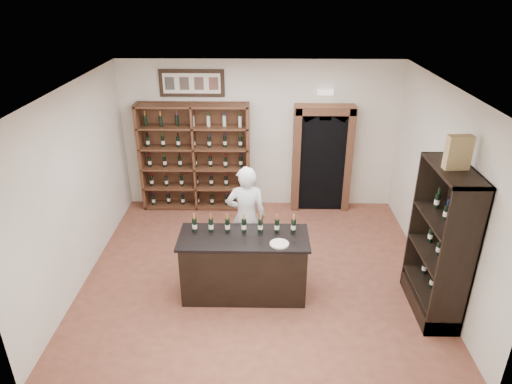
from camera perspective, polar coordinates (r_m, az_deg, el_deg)
floor at (r=7.63m, az=0.25°, el=-9.74°), size 5.50×5.50×0.00m
ceiling at (r=6.40m, az=0.30°, el=12.85°), size 5.50×5.50×0.00m
wall_back at (r=9.21m, az=0.47°, el=7.05°), size 5.50×0.04×3.00m
wall_left at (r=7.44m, az=-21.43°, el=0.67°), size 0.04×5.00×3.00m
wall_right at (r=7.38m, az=22.14°, el=0.36°), size 0.04×5.00×3.00m
wine_shelf at (r=9.29m, az=-7.61°, el=4.37°), size 2.20×0.38×2.20m
framed_picture at (r=9.02m, az=-8.03°, el=13.32°), size 1.25×0.04×0.52m
arched_doorway at (r=9.24m, az=8.25°, el=4.48°), size 1.17×0.35×2.17m
emergency_light at (r=8.97m, az=8.69°, el=12.24°), size 0.30×0.10×0.10m
tasting_counter at (r=6.86m, az=-1.51°, el=-9.21°), size 1.88×0.78×1.00m
counter_bottle_0 at (r=6.71m, az=-7.69°, el=-4.12°), size 0.07×0.07×0.30m
counter_bottle_1 at (r=6.68m, az=-5.65°, el=-4.16°), size 0.07×0.07×0.30m
counter_bottle_2 at (r=6.66m, az=-3.59°, el=-4.19°), size 0.07×0.07×0.30m
counter_bottle_3 at (r=6.64m, az=-1.52°, el=-4.21°), size 0.07×0.07×0.30m
counter_bottle_4 at (r=6.64m, az=0.56°, el=-4.23°), size 0.07×0.07×0.30m
counter_bottle_5 at (r=6.64m, az=2.63°, el=-4.24°), size 0.07×0.07×0.30m
counter_bottle_6 at (r=6.65m, az=4.71°, el=-4.25°), size 0.07×0.07×0.30m
side_cabinet at (r=6.91m, az=21.83°, el=-8.41°), size 0.48×1.20×2.20m
shopkeeper at (r=7.35m, az=-1.22°, el=-3.17°), size 0.65×0.44×1.76m
plate at (r=6.40m, az=2.94°, el=-6.49°), size 0.27×0.27×0.02m
wine_crate at (r=6.17m, az=23.96°, el=4.54°), size 0.32×0.15×0.44m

